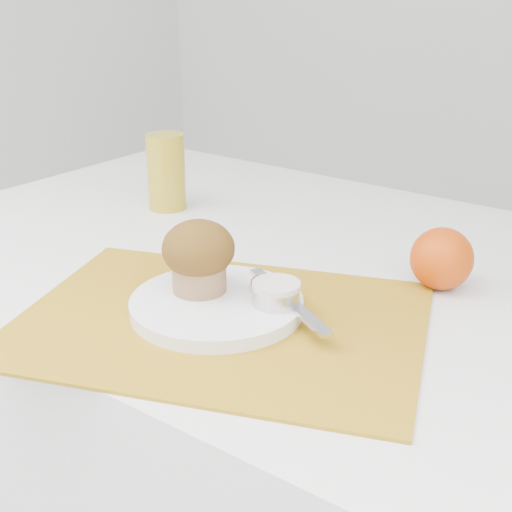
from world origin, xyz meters
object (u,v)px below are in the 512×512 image
Objects in this scene: plate at (217,305)px; muffin at (199,255)px; table at (276,464)px; juice_glass at (166,172)px; orange at (442,259)px.

muffin is (-0.03, 0.01, 0.06)m from plate.
table is 0.48m from muffin.
table is 0.44m from plate.
table is 5.74× the size of plate.
plate is 0.42m from juice_glass.
orange is 0.91× the size of muffin.
juice_glass reaches higher than orange.
orange reaches higher than table.
juice_glass is at bearing 140.98° from plate.
juice_glass reaches higher than plate.
orange is 0.63× the size of juice_glass.
muffin is (0.29, -0.26, 0.00)m from juice_glass.
plate reaches higher than table.
juice_glass is at bearing 167.19° from table.
orange is at bearing -3.51° from juice_glass.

